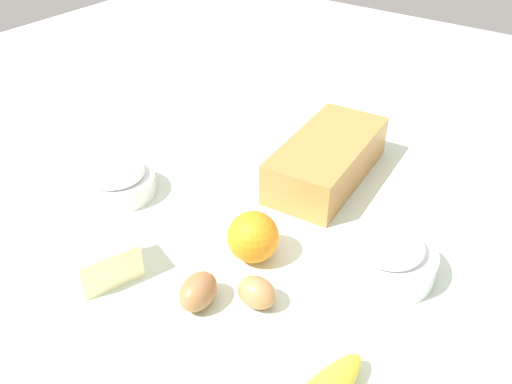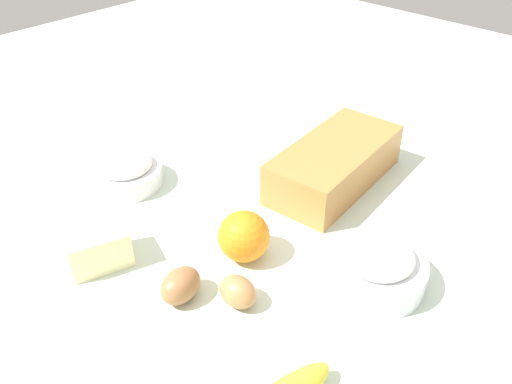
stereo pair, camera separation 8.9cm
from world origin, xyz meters
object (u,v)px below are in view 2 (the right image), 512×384
object	(u,v)px
flour_bowl	(376,266)
orange_fruit	(244,236)
egg_beside_bowl	(181,285)
sugar_bowl	(125,171)
butter_block	(98,247)
egg_near_butter	(238,292)
loaf_pan	(335,163)

from	to	relation	value
flour_bowl	orange_fruit	xyz separation A→B (m)	(-0.09, 0.18, 0.01)
flour_bowl	orange_fruit	bearing A→B (deg)	116.15
orange_fruit	egg_beside_bowl	size ratio (longest dim) A/B	1.20
sugar_bowl	butter_block	bearing A→B (deg)	-136.62
butter_block	egg_near_butter	world-z (taller)	butter_block
egg_beside_bowl	loaf_pan	bearing A→B (deg)	2.33
egg_beside_bowl	orange_fruit	bearing A→B (deg)	-1.96
flour_bowl	butter_block	xyz separation A→B (m)	(-0.25, 0.33, -0.00)
flour_bowl	egg_near_butter	world-z (taller)	flour_bowl
butter_block	egg_beside_bowl	distance (m)	0.15
orange_fruit	egg_beside_bowl	world-z (taller)	orange_fruit
butter_block	sugar_bowl	bearing A→B (deg)	43.38
loaf_pan	sugar_bowl	bearing A→B (deg)	128.58
orange_fruit	butter_block	xyz separation A→B (m)	(-0.16, 0.15, -0.01)
butter_block	egg_near_butter	xyz separation A→B (m)	(0.08, -0.21, -0.01)
loaf_pan	butter_block	bearing A→B (deg)	157.46
sugar_bowl	orange_fruit	xyz separation A→B (m)	(0.01, -0.30, 0.01)
butter_block	egg_near_butter	size ratio (longest dim) A/B	1.55
flour_bowl	egg_beside_bowl	distance (m)	0.28
flour_bowl	butter_block	distance (m)	0.41
loaf_pan	sugar_bowl	size ratio (longest dim) A/B	2.21
egg_near_butter	flour_bowl	bearing A→B (deg)	-35.73
egg_beside_bowl	sugar_bowl	bearing A→B (deg)	68.15
egg_beside_bowl	butter_block	bearing A→B (deg)	104.22
loaf_pan	butter_block	xyz separation A→B (m)	(-0.42, 0.13, -0.01)
sugar_bowl	egg_beside_bowl	bearing A→B (deg)	-111.85
flour_bowl	egg_near_butter	size ratio (longest dim) A/B	2.50
flour_bowl	orange_fruit	size ratio (longest dim) A/B	1.82
butter_block	egg_beside_bowl	size ratio (longest dim) A/B	1.36
flour_bowl	egg_near_butter	distance (m)	0.20
egg_near_butter	egg_beside_bowl	size ratio (longest dim) A/B	0.88
orange_fruit	flour_bowl	bearing A→B (deg)	-63.85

